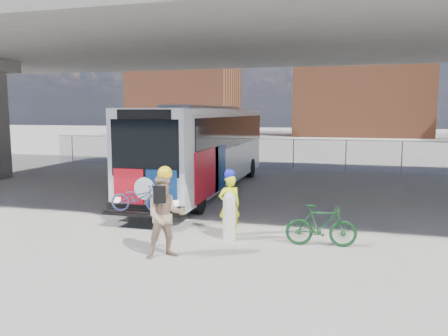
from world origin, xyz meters
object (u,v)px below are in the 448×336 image
at_px(bollard, 229,215).
at_px(cyclist_hivis, 229,203).
at_px(cyclist_tan, 166,215).
at_px(bus, 205,142).
at_px(bike_parked, 321,225).

height_order(bollard, cyclist_hivis, cyclist_hivis).
height_order(bollard, cyclist_tan, cyclist_tan).
xyz_separation_m(bus, bike_parked, (5.35, -6.97, -1.57)).
distance_m(bus, bollard, 7.76).
distance_m(bollard, cyclist_tan, 2.11).
bearing_deg(bike_parked, cyclist_tan, 111.49).
bearing_deg(bus, cyclist_tan, -78.20).
bearing_deg(cyclist_hivis, cyclist_tan, 33.34).
relative_size(bus, bollard, 9.97).
distance_m(cyclist_hivis, bike_parked, 2.58).
relative_size(bollard, bike_parked, 0.72).
bearing_deg(cyclist_hivis, bus, -99.57).
bearing_deg(bike_parked, bollard, 85.41).
xyz_separation_m(bollard, bike_parked, (2.42, 0.07, -0.15)).
height_order(bus, cyclist_tan, bus).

